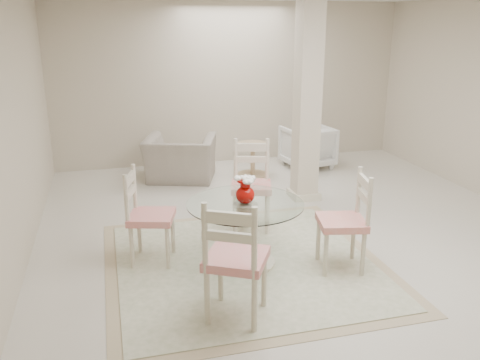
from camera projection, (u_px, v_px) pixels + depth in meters
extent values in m
plane|color=beige|center=(305.00, 238.00, 5.84)|extent=(7.00, 7.00, 0.00)
cube|color=beige|center=(231.00, 84.00, 8.66)|extent=(6.00, 0.02, 2.70)
cube|color=beige|center=(8.00, 138.00, 4.70)|extent=(0.02, 7.00, 2.70)
cube|color=beige|center=(307.00, 102.00, 6.75)|extent=(0.30, 0.30, 2.70)
cube|color=tan|center=(245.00, 264.00, 5.21)|extent=(2.78, 2.78, 0.01)
cube|color=beige|center=(245.00, 264.00, 5.21)|extent=(2.55, 2.55, 0.01)
cylinder|color=beige|center=(245.00, 263.00, 5.20)|extent=(0.61, 0.61, 0.04)
cylinder|color=beige|center=(245.00, 233.00, 5.10)|extent=(0.15, 0.15, 0.63)
cylinder|color=beige|center=(245.00, 205.00, 5.01)|extent=(0.25, 0.25, 0.03)
cylinder|color=white|center=(245.00, 204.00, 5.01)|extent=(1.16, 1.16, 0.01)
ellipsoid|color=#A50805|center=(245.00, 195.00, 4.98)|extent=(0.19, 0.19, 0.18)
cylinder|color=#A50805|center=(245.00, 184.00, 4.95)|extent=(0.10, 0.10, 0.05)
cylinder|color=#A50805|center=(245.00, 181.00, 4.94)|extent=(0.16, 0.16, 0.02)
ellipsoid|color=white|center=(245.00, 178.00, 4.93)|extent=(0.11, 0.11, 0.05)
ellipsoid|color=white|center=(250.00, 178.00, 4.97)|extent=(0.11, 0.11, 0.05)
ellipsoid|color=white|center=(239.00, 179.00, 4.95)|extent=(0.11, 0.11, 0.05)
ellipsoid|color=white|center=(248.00, 182.00, 4.88)|extent=(0.11, 0.11, 0.05)
cylinder|color=beige|center=(318.00, 240.00, 5.23)|extent=(0.04, 0.04, 0.47)
cylinder|color=beige|center=(326.00, 256.00, 4.88)|extent=(0.04, 0.04, 0.47)
cylinder|color=beige|center=(353.00, 239.00, 5.25)|extent=(0.04, 0.04, 0.47)
cylinder|color=beige|center=(363.00, 255.00, 4.90)|extent=(0.04, 0.04, 0.47)
cube|color=red|center=(341.00, 222.00, 4.98)|extent=(0.53, 0.53, 0.07)
cube|color=beige|center=(364.00, 189.00, 4.89)|extent=(0.13, 0.41, 0.55)
cylinder|color=beige|center=(235.00, 215.00, 5.86)|extent=(0.05, 0.05, 0.49)
cylinder|color=beige|center=(267.00, 215.00, 5.85)|extent=(0.05, 0.05, 0.49)
cylinder|color=beige|center=(236.00, 204.00, 6.22)|extent=(0.05, 0.05, 0.49)
cylinder|color=beige|center=(267.00, 204.00, 6.22)|extent=(0.05, 0.05, 0.49)
cube|color=red|center=(251.00, 187.00, 5.95)|extent=(0.58, 0.58, 0.07)
cube|color=beige|center=(251.00, 153.00, 6.05)|extent=(0.42, 0.16, 0.57)
cylinder|color=beige|center=(168.00, 248.00, 5.04)|extent=(0.04, 0.04, 0.46)
cylinder|color=beige|center=(173.00, 234.00, 5.38)|extent=(0.04, 0.04, 0.46)
cylinder|color=beige|center=(132.00, 248.00, 5.05)|extent=(0.04, 0.04, 0.46)
cylinder|color=beige|center=(139.00, 234.00, 5.39)|extent=(0.04, 0.04, 0.46)
cube|color=red|center=(152.00, 217.00, 5.14)|extent=(0.54, 0.54, 0.07)
cube|color=beige|center=(130.00, 186.00, 5.04)|extent=(0.15, 0.40, 0.54)
cylinder|color=beige|center=(264.00, 281.00, 4.37)|extent=(0.05, 0.05, 0.50)
cylinder|color=beige|center=(221.00, 276.00, 4.46)|extent=(0.05, 0.05, 0.50)
cylinder|color=beige|center=(254.00, 305.00, 4.01)|extent=(0.05, 0.05, 0.50)
cylinder|color=beige|center=(207.00, 299.00, 4.10)|extent=(0.05, 0.05, 0.50)
cube|color=red|center=(236.00, 259.00, 4.15)|extent=(0.65, 0.65, 0.08)
cube|color=beige|center=(229.00, 228.00, 3.83)|extent=(0.40, 0.25, 0.59)
imported|color=#9E9283|center=(180.00, 158.00, 7.88)|extent=(1.28, 1.19, 0.68)
imported|color=white|center=(307.00, 147.00, 8.57)|extent=(0.85, 0.87, 0.70)
cylinder|color=tan|center=(253.00, 175.00, 8.14)|extent=(0.50, 0.50, 0.04)
cylinder|color=tan|center=(253.00, 160.00, 8.06)|extent=(0.07, 0.07, 0.47)
cylinder|color=tan|center=(253.00, 144.00, 7.99)|extent=(0.52, 0.52, 0.03)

